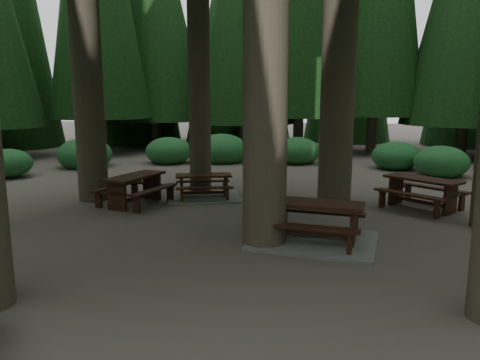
# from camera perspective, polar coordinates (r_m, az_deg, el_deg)

# --- Properties ---
(ground) EXTENTS (80.00, 80.00, 0.00)m
(ground) POSITION_cam_1_polar(r_m,az_deg,el_deg) (9.13, -2.22, -7.92)
(ground) COLOR #4D453E
(ground) RESTS_ON ground
(picnic_table_a) EXTENTS (2.72, 2.39, 0.81)m
(picnic_table_a) POSITION_cam_1_polar(r_m,az_deg,el_deg) (9.35, 9.03, -5.83)
(picnic_table_a) COLOR gray
(picnic_table_a) RESTS_ON ground
(picnic_table_b) EXTENTS (1.95, 2.18, 0.78)m
(picnic_table_b) POSITION_cam_1_polar(r_m,az_deg,el_deg) (12.59, -12.67, -0.62)
(picnic_table_b) COLOR black
(picnic_table_b) RESTS_ON ground
(picnic_table_c) EXTENTS (2.31, 2.06, 0.67)m
(picnic_table_c) POSITION_cam_1_polar(r_m,az_deg,el_deg) (13.17, -4.42, -1.28)
(picnic_table_c) COLOR gray
(picnic_table_c) RESTS_ON ground
(picnic_table_d) EXTENTS (2.36, 2.34, 0.80)m
(picnic_table_d) POSITION_cam_1_polar(r_m,az_deg,el_deg) (12.67, 21.33, -0.97)
(picnic_table_d) COLOR black
(picnic_table_d) RESTS_ON ground
(shrub_ring) EXTENTS (23.86, 24.64, 1.49)m
(shrub_ring) POSITION_cam_1_polar(r_m,az_deg,el_deg) (9.65, 2.66, -4.45)
(shrub_ring) COLOR #206030
(shrub_ring) RESTS_ON ground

